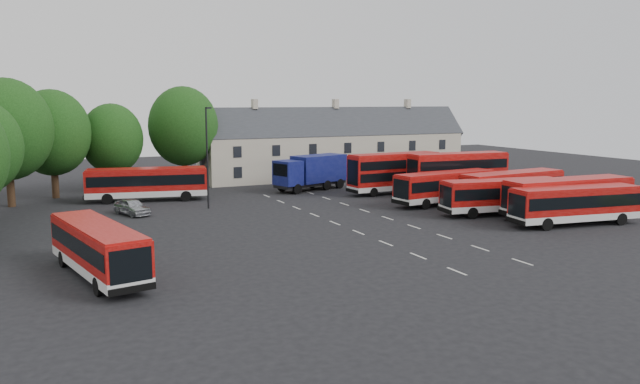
{
  "coord_description": "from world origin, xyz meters",
  "views": [
    {
      "loc": [
        -22.29,
        -42.63,
        9.92
      ],
      "look_at": [
        -0.06,
        4.74,
        2.2
      ],
      "focal_mm": 35.0,
      "sensor_mm": 36.0,
      "label": 1
    }
  ],
  "objects_px": {
    "bus_dd_south": "(458,171)",
    "lamppost": "(207,155)",
    "silver_car": "(132,207)",
    "bus_west": "(98,246)",
    "bus_row_a": "(576,202)",
    "box_truck": "(311,171)"
  },
  "relations": [
    {
      "from": "bus_dd_south",
      "to": "lamppost",
      "type": "height_order",
      "value": "lamppost"
    },
    {
      "from": "bus_dd_south",
      "to": "silver_car",
      "type": "relative_size",
      "value": 2.63
    },
    {
      "from": "bus_west",
      "to": "lamppost",
      "type": "height_order",
      "value": "lamppost"
    },
    {
      "from": "bus_row_a",
      "to": "bus_dd_south",
      "type": "xyz_separation_m",
      "value": [
        1.37,
        16.94,
        0.68
      ]
    },
    {
      "from": "bus_west",
      "to": "silver_car",
      "type": "relative_size",
      "value": 2.61
    },
    {
      "from": "lamppost",
      "to": "bus_row_a",
      "type": "bearing_deg",
      "value": -39.42
    },
    {
      "from": "bus_row_a",
      "to": "bus_dd_south",
      "type": "relative_size",
      "value": 1.02
    },
    {
      "from": "bus_row_a",
      "to": "bus_west",
      "type": "height_order",
      "value": "bus_row_a"
    },
    {
      "from": "box_truck",
      "to": "bus_row_a",
      "type": "bearing_deg",
      "value": -85.94
    },
    {
      "from": "box_truck",
      "to": "lamppost",
      "type": "distance_m",
      "value": 15.46
    },
    {
      "from": "bus_west",
      "to": "silver_car",
      "type": "height_order",
      "value": "bus_west"
    },
    {
      "from": "bus_dd_south",
      "to": "box_truck",
      "type": "relative_size",
      "value": 1.2
    },
    {
      "from": "bus_dd_south",
      "to": "box_truck",
      "type": "height_order",
      "value": "bus_dd_south"
    },
    {
      "from": "bus_row_a",
      "to": "box_truck",
      "type": "relative_size",
      "value": 1.22
    },
    {
      "from": "bus_dd_south",
      "to": "silver_car",
      "type": "height_order",
      "value": "bus_dd_south"
    },
    {
      "from": "box_truck",
      "to": "lamppost",
      "type": "xyz_separation_m",
      "value": [
        -13.57,
        -6.86,
        2.81
      ]
    },
    {
      "from": "bus_west",
      "to": "box_truck",
      "type": "relative_size",
      "value": 1.2
    },
    {
      "from": "silver_car",
      "to": "lamppost",
      "type": "xyz_separation_m",
      "value": [
        6.91,
        0.38,
        4.25
      ]
    },
    {
      "from": "silver_car",
      "to": "lamppost",
      "type": "height_order",
      "value": "lamppost"
    },
    {
      "from": "silver_car",
      "to": "box_truck",
      "type": "bearing_deg",
      "value": -0.94
    },
    {
      "from": "bus_dd_south",
      "to": "bus_west",
      "type": "distance_m",
      "value": 40.9
    },
    {
      "from": "bus_row_a",
      "to": "silver_car",
      "type": "bearing_deg",
      "value": 155.63
    }
  ]
}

